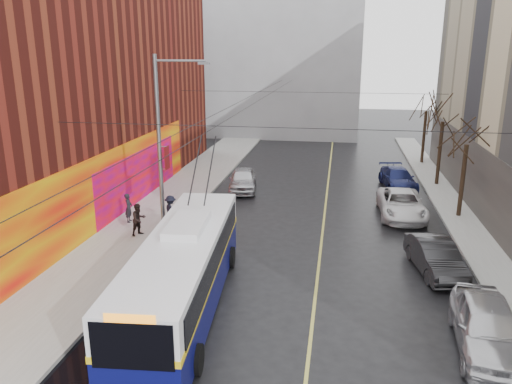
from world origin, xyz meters
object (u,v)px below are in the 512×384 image
at_px(following_car, 243,179).
at_px(pedestrian_c, 171,211).
at_px(parked_car_c, 401,204).
at_px(tree_mid, 444,110).
at_px(trolleybus, 183,271).
at_px(pedestrian_a, 129,208).
at_px(pedestrian_b, 139,219).
at_px(parked_car_d, 398,178).
at_px(parked_car_b, 435,257).
at_px(parked_car_a, 488,327).
at_px(tree_far, 427,102).
at_px(streetlight_pole, 162,144).
at_px(tree_near, 468,131).

distance_m(following_car, pedestrian_c, 8.30).
bearing_deg(parked_car_c, tree_mid, 64.91).
distance_m(trolleybus, pedestrian_a, 10.17).
xyz_separation_m(pedestrian_b, pedestrian_c, (1.12, 1.62, 0.00)).
xyz_separation_m(tree_mid, parked_car_d, (-2.76, -1.05, -4.57)).
xyz_separation_m(parked_car_b, pedestrian_b, (-14.02, 1.80, 0.26)).
bearing_deg(parked_car_a, pedestrian_a, 154.04).
bearing_deg(tree_far, parked_car_c, -102.63).
distance_m(streetlight_pole, pedestrian_b, 4.15).
distance_m(tree_near, trolleybus, 17.80).
bearing_deg(streetlight_pole, tree_mid, 40.65).
height_order(tree_near, trolleybus, tree_near).
relative_size(following_car, pedestrian_b, 2.67).
relative_size(tree_near, parked_car_a, 1.33).
bearing_deg(trolleybus, parked_car_a, -9.98).
relative_size(parked_car_b, pedestrian_c, 2.62).
xyz_separation_m(parked_car_b, following_car, (-10.55, 11.38, 0.04)).
relative_size(parked_car_d, pedestrian_a, 2.96).
bearing_deg(pedestrian_c, parked_car_b, -141.04).
height_order(parked_car_d, following_car, following_car).
relative_size(parked_car_b, parked_car_d, 0.92).
xyz_separation_m(tree_mid, parked_car_c, (-3.20, -7.28, -4.52)).
height_order(tree_mid, pedestrian_b, tree_mid).
bearing_deg(tree_near, parked_car_c, -174.96).
relative_size(pedestrian_a, pedestrian_c, 0.96).
distance_m(tree_near, following_car, 14.29).
distance_m(parked_car_d, pedestrian_a, 18.22).
xyz_separation_m(streetlight_pole, pedestrian_a, (-2.80, 1.88, -3.91)).
xyz_separation_m(trolleybus, pedestrian_c, (-3.30, 8.19, -0.54)).
bearing_deg(pedestrian_a, trolleybus, -153.20).
distance_m(pedestrian_a, pedestrian_b, 2.23).
bearing_deg(pedestrian_a, pedestrian_c, -101.97).
bearing_deg(tree_mid, tree_far, 90.00).
bearing_deg(following_car, parked_car_a, -65.25).
relative_size(tree_far, pedestrian_c, 4.00).
bearing_deg(pedestrian_b, tree_near, -38.42).
bearing_deg(following_car, pedestrian_a, -130.03).
xyz_separation_m(streetlight_pole, parked_car_a, (13.14, -7.44, -4.03)).
bearing_deg(pedestrian_c, tree_far, -76.43).
height_order(parked_car_c, following_car, following_car).
relative_size(parked_car_a, parked_car_d, 1.03).
bearing_deg(streetlight_pole, pedestrian_a, 146.15).
bearing_deg(following_car, tree_near, -23.90).
height_order(trolleybus, parked_car_c, trolleybus).
bearing_deg(tree_far, tree_near, -90.00).
xyz_separation_m(streetlight_pole, following_car, (1.98, 9.65, -4.10)).
distance_m(tree_mid, parked_car_b, 15.63).
height_order(tree_near, parked_car_d, tree_near).
height_order(tree_mid, tree_far, tree_mid).
distance_m(tree_near, pedestrian_b, 18.10).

